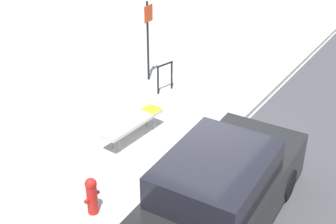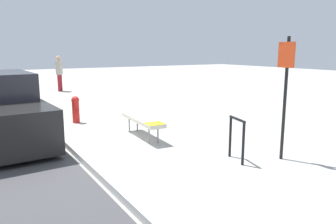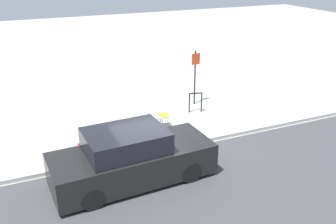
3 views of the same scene
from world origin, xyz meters
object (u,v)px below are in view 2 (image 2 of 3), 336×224
bench (143,120)px  sign_post (285,87)px  fire_hydrant (76,109)px  pedestrian (59,72)px  bike_rack (237,135)px

bench → sign_post: sign_post is taller
bench → fire_hydrant: fire_hydrant is taller
bench → pedestrian: bearing=-179.0°
sign_post → pedestrian: bearing=-175.2°
bike_rack → pedestrian: 12.53m
fire_hydrant → bench: bearing=20.4°
fire_hydrant → pedestrian: size_ratio=0.43×
pedestrian → fire_hydrant: bearing=-158.5°
bike_rack → fire_hydrant: bike_rack is taller
bike_rack → pedestrian: bearing=-178.7°
fire_hydrant → pedestrian: bearing=169.9°
bench → sign_post: size_ratio=0.76×
sign_post → fire_hydrant: bearing=-154.8°
bike_rack → pedestrian: (-12.51, -0.28, 0.45)m
bench → bike_rack: 2.51m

